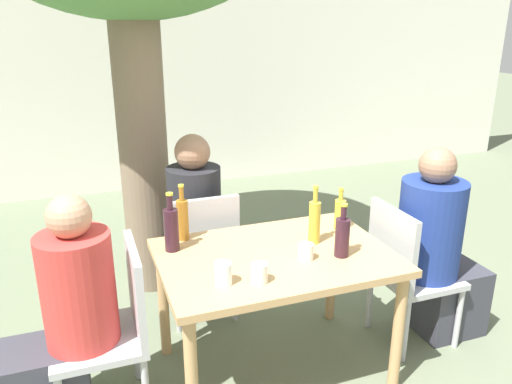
# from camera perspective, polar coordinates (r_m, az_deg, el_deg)

# --- Properties ---
(ground_plane) EXTENTS (30.00, 30.00, 0.00)m
(ground_plane) POSITION_cam_1_polar(r_m,az_deg,el_deg) (3.06, 2.04, -19.52)
(ground_plane) COLOR #667056
(cafe_building_wall) EXTENTS (10.00, 0.08, 2.80)m
(cafe_building_wall) POSITION_cam_1_polar(r_m,az_deg,el_deg) (5.94, -11.41, 13.73)
(cafe_building_wall) COLOR white
(cafe_building_wall) RESTS_ON ground_plane
(dining_table_front) EXTENTS (1.23, 0.85, 0.73)m
(dining_table_front) POSITION_cam_1_polar(r_m,az_deg,el_deg) (2.71, 2.20, -8.80)
(dining_table_front) COLOR tan
(dining_table_front) RESTS_ON ground_plane
(patio_chair_0) EXTENTS (0.44, 0.44, 0.89)m
(patio_chair_0) POSITION_cam_1_polar(r_m,az_deg,el_deg) (2.62, -15.79, -14.17)
(patio_chair_0) COLOR #B2B2B7
(patio_chair_0) RESTS_ON ground_plane
(patio_chair_1) EXTENTS (0.44, 0.44, 0.89)m
(patio_chair_1) POSITION_cam_1_polar(r_m,az_deg,el_deg) (3.16, 16.69, -8.27)
(patio_chair_1) COLOR #B2B2B7
(patio_chair_1) RESTS_ON ground_plane
(patio_chair_2) EXTENTS (0.44, 0.44, 0.89)m
(patio_chair_2) POSITION_cam_1_polar(r_m,az_deg,el_deg) (3.26, -6.25, -6.60)
(patio_chair_2) COLOR #B2B2B7
(patio_chair_2) RESTS_ON ground_plane
(person_seated_0) EXTENTS (0.57, 0.34, 1.18)m
(person_seated_0) POSITION_cam_1_polar(r_m,az_deg,el_deg) (2.61, -21.11, -14.25)
(person_seated_0) COLOR #383842
(person_seated_0) RESTS_ON ground_plane
(person_seated_1) EXTENTS (0.59, 0.38, 1.23)m
(person_seated_1) POSITION_cam_1_polar(r_m,az_deg,el_deg) (3.26, 20.01, -6.60)
(person_seated_1) COLOR #383842
(person_seated_1) RESTS_ON ground_plane
(person_seated_2) EXTENTS (0.35, 0.58, 1.23)m
(person_seated_2) POSITION_cam_1_polar(r_m,az_deg,el_deg) (3.44, -7.21, -4.20)
(person_seated_2) COLOR #383842
(person_seated_2) RESTS_ON ground_plane
(oil_cruet_0) EXTENTS (0.06, 0.06, 0.25)m
(oil_cruet_0) POSITION_cam_1_polar(r_m,az_deg,el_deg) (2.97, 9.57, -2.41)
(oil_cruet_0) COLOR gold
(oil_cruet_0) RESTS_ON dining_table_front
(oil_cruet_1) EXTENTS (0.06, 0.06, 0.33)m
(oil_cruet_1) POSITION_cam_1_polar(r_m,az_deg,el_deg) (2.76, 6.70, -3.29)
(oil_cruet_1) COLOR gold
(oil_cruet_1) RESTS_ON dining_table_front
(wine_bottle_2) EXTENTS (0.08, 0.08, 0.33)m
(wine_bottle_2) POSITION_cam_1_polar(r_m,az_deg,el_deg) (2.69, -9.66, -4.11)
(wine_bottle_2) COLOR #331923
(wine_bottle_2) RESTS_ON dining_table_front
(wine_bottle_3) EXTENTS (0.08, 0.08, 0.29)m
(wine_bottle_3) POSITION_cam_1_polar(r_m,az_deg,el_deg) (2.63, 9.84, -4.98)
(wine_bottle_3) COLOR #331923
(wine_bottle_3) RESTS_ON dining_table_front
(amber_bottle_4) EXTENTS (0.07, 0.07, 0.32)m
(amber_bottle_4) POSITION_cam_1_polar(r_m,az_deg,el_deg) (2.82, -8.39, -2.98)
(amber_bottle_4) COLOR #9E661E
(amber_bottle_4) RESTS_ON dining_table_front
(drinking_glass_0) EXTENTS (0.08, 0.08, 0.09)m
(drinking_glass_0) POSITION_cam_1_polar(r_m,az_deg,el_deg) (2.37, 0.38, -9.26)
(drinking_glass_0) COLOR silver
(drinking_glass_0) RESTS_ON dining_table_front
(drinking_glass_1) EXTENTS (0.08, 0.08, 0.09)m
(drinking_glass_1) POSITION_cam_1_polar(r_m,az_deg,el_deg) (2.60, 5.70, -6.80)
(drinking_glass_1) COLOR silver
(drinking_glass_1) RESTS_ON dining_table_front
(drinking_glass_2) EXTENTS (0.08, 0.08, 0.11)m
(drinking_glass_2) POSITION_cam_1_polar(r_m,az_deg,el_deg) (2.36, -3.75, -9.28)
(drinking_glass_2) COLOR white
(drinking_glass_2) RESTS_ON dining_table_front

